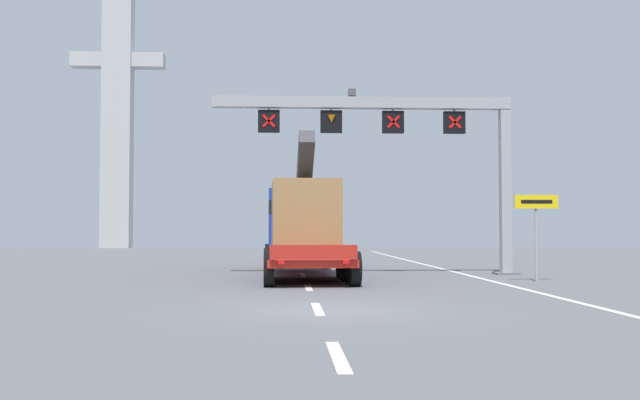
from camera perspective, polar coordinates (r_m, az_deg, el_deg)
name	(u,v)px	position (r m, az deg, el deg)	size (l,w,h in m)	color
ground	(327,310)	(16.52, 0.57, -8.50)	(112.00, 112.00, 0.00)	#5B5B60
lane_markings	(296,259)	(44.34, -1.86, -4.59)	(0.20, 70.41, 0.01)	silver
edge_line_right	(468,275)	(29.34, 11.38, -5.73)	(0.20, 63.00, 0.01)	silver
overhead_lane_gantry	(402,131)	(29.59, 6.35, 5.34)	(12.11, 0.90, 7.35)	#9EA0A5
heavy_haul_truck_red	(301,225)	(30.44, -1.51, -1.91)	(3.31, 14.12, 5.30)	red
exit_sign_yellow	(536,216)	(26.37, 16.38, -1.22)	(1.51, 0.15, 2.97)	#9EA0A5
bridge_pylon_distant	(118,93)	(75.54, -15.36, 8.00)	(9.00, 2.00, 29.58)	#B7B7B2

